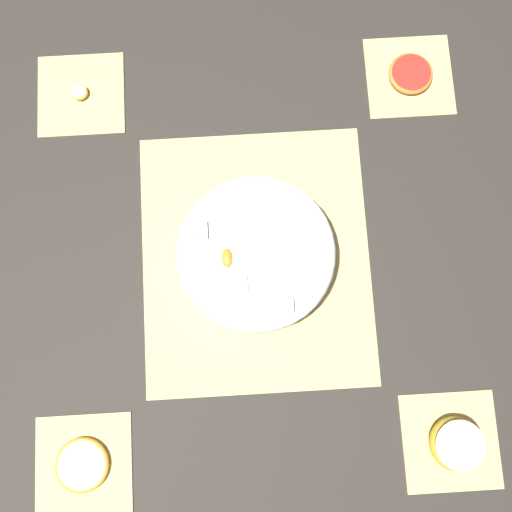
{
  "coord_description": "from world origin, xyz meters",
  "views": [
    {
      "loc": [
        -0.18,
        0.01,
        1.0
      ],
      "look_at": [
        0.0,
        0.0,
        0.03
      ],
      "focal_mm": 42.0,
      "sensor_mm": 36.0,
      "label": 1
    }
  ],
  "objects_px": {
    "orange_slice_whole": "(82,465)",
    "fruit_salad_bowl": "(255,255)",
    "apple_half": "(456,444)",
    "grapefruit_slice": "(411,74)",
    "banana_coin_single": "(80,92)"
  },
  "relations": [
    {
      "from": "banana_coin_single",
      "to": "grapefruit_slice",
      "type": "height_order",
      "value": "grapefruit_slice"
    },
    {
      "from": "fruit_salad_bowl",
      "to": "orange_slice_whole",
      "type": "relative_size",
      "value": 2.99
    },
    {
      "from": "orange_slice_whole",
      "to": "fruit_salad_bowl",
      "type": "bearing_deg",
      "value": -42.88
    },
    {
      "from": "banana_coin_single",
      "to": "apple_half",
      "type": "bearing_deg",
      "value": -137.03
    },
    {
      "from": "fruit_salad_bowl",
      "to": "orange_slice_whole",
      "type": "bearing_deg",
      "value": 137.12
    },
    {
      "from": "orange_slice_whole",
      "to": "banana_coin_single",
      "type": "distance_m",
      "value": 0.63
    },
    {
      "from": "apple_half",
      "to": "grapefruit_slice",
      "type": "relative_size",
      "value": 1.05
    },
    {
      "from": "fruit_salad_bowl",
      "to": "grapefruit_slice",
      "type": "height_order",
      "value": "fruit_salad_bowl"
    },
    {
      "from": "grapefruit_slice",
      "to": "fruit_salad_bowl",
      "type": "bearing_deg",
      "value": 136.94
    },
    {
      "from": "apple_half",
      "to": "orange_slice_whole",
      "type": "relative_size",
      "value": 0.97
    },
    {
      "from": "orange_slice_whole",
      "to": "grapefruit_slice",
      "type": "xyz_separation_m",
      "value": [
        0.63,
        -0.59,
        0.0
      ]
    },
    {
      "from": "grapefruit_slice",
      "to": "banana_coin_single",
      "type": "bearing_deg",
      "value": 90.0
    },
    {
      "from": "apple_half",
      "to": "grapefruit_slice",
      "type": "distance_m",
      "value": 0.63
    },
    {
      "from": "fruit_salad_bowl",
      "to": "apple_half",
      "type": "height_order",
      "value": "fruit_salad_bowl"
    },
    {
      "from": "orange_slice_whole",
      "to": "banana_coin_single",
      "type": "bearing_deg",
      "value": -0.0
    }
  ]
}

